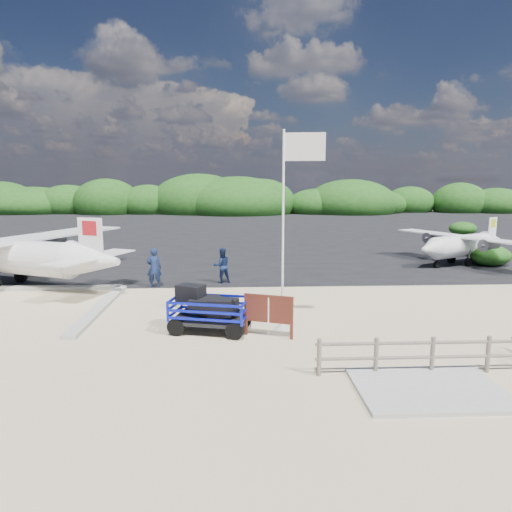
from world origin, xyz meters
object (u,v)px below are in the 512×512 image
Objects in this scene: flagpole at (282,329)px; crew_a at (154,268)px; crew_b at (222,266)px; signboard at (268,337)px; baggage_cart at (210,332)px; aircraft_small at (99,226)px; aircraft_large at (321,233)px.

crew_a is at bearing 130.49° from flagpole.
crew_a is 1.08× the size of crew_b.
signboard is 8.69m from crew_a.
crew_a is at bearing 128.24° from baggage_cart.
aircraft_small is at bearing -80.35° from crew_b.
crew_a is 0.13× the size of aircraft_large.
flagpole is at bearing 87.93° from aircraft_small.
signboard is 0.99× the size of crew_b.
crew_a is 32.22m from aircraft_small.
flagpole is 3.49× the size of crew_a.
aircraft_large is (12.21, 22.29, -0.95)m from crew_a.
flagpole is 0.46× the size of aircraft_large.
aircraft_small is (-14.48, 29.36, -0.88)m from crew_b.
signboard is 40.65m from aircraft_small.
baggage_cart is 39.38m from aircraft_small.
crew_a is 25.43m from aircraft_large.
baggage_cart is at bearing -175.32° from flagpole.
flagpole reaches higher than crew_b.
aircraft_large is at bearing -129.43° from crew_b.
aircraft_small is (-23.52, 7.87, 0.00)m from aircraft_large.
aircraft_large reaches higher than crew_b.
aircraft_large reaches higher than baggage_cart.
signboard is at bearing -123.93° from flagpole.
crew_b reaches higher than aircraft_small.
signboard is 0.91× the size of crew_a.
flagpole reaches higher than aircraft_large.
crew_a reaches higher than baggage_cart.
crew_b is at bearing 107.42° from flagpole.
baggage_cart is 7.25m from crew_a.
aircraft_large is 2.00× the size of aircraft_small.
baggage_cart is at bearing -177.02° from signboard.
flagpole is at bearing 18.53° from baggage_cart.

